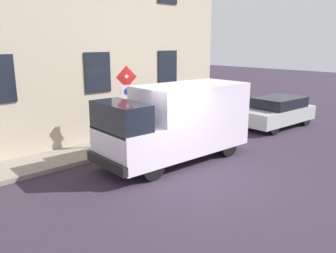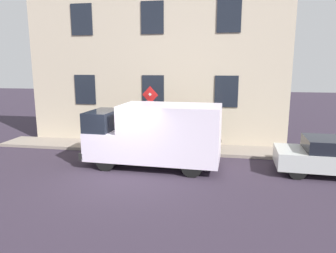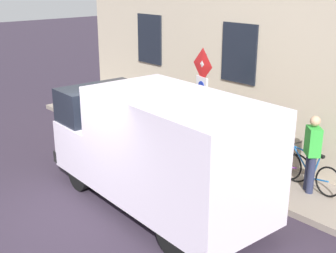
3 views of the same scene
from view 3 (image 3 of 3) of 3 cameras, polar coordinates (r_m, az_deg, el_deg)
ground_plane at (r=9.60m, az=-11.27°, el=-10.73°), size 80.00×80.00×0.00m
sidewalk_slab at (r=11.84m, az=5.66°, el=-4.23°), size 1.75×15.01×0.14m
sign_post_stacked at (r=10.63m, az=4.37°, el=4.33°), size 0.20×0.55×2.82m
delivery_van at (r=9.14m, az=-1.25°, el=-2.64°), size 2.22×5.41×2.50m
bicycle_blue at (r=10.52m, az=17.28°, el=-5.44°), size 0.46×1.71×0.89m
bicycle_purple at (r=10.93m, az=13.48°, el=-4.16°), size 0.46×1.71×0.89m
bicycle_black at (r=11.40m, az=9.99°, el=-2.97°), size 0.46×1.71×0.89m
pedestrian at (r=10.12m, az=17.70°, el=-3.00°), size 0.46×0.47×1.72m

